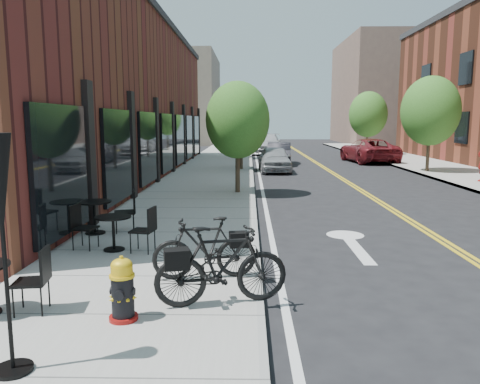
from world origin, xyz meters
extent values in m
plane|color=black|center=(0.00, 0.00, 0.00)|extent=(120.00, 120.00, 0.00)
cube|color=#9E9B93|center=(-2.00, 10.00, 0.06)|extent=(4.00, 70.00, 0.12)
cube|color=#4F1B19|center=(-6.50, 14.00, 3.50)|extent=(5.00, 28.00, 7.00)
cube|color=#726656|center=(-8.00, 48.00, 5.00)|extent=(8.00, 14.00, 10.00)
cube|color=brown|center=(16.00, 50.00, 6.00)|extent=(10.00, 16.00, 12.00)
cylinder|color=#382B1E|center=(-0.60, 9.00, 0.93)|extent=(0.16, 0.16, 1.61)
ellipsoid|color=#32621F|center=(-0.60, 9.00, 2.61)|extent=(2.20, 2.20, 2.64)
cylinder|color=#382B1E|center=(-0.60, 17.00, 0.96)|extent=(0.16, 0.16, 1.68)
ellipsoid|color=#32621F|center=(-0.60, 17.00, 2.72)|extent=(2.30, 2.30, 2.76)
cylinder|color=#382B1E|center=(-0.60, 25.00, 0.91)|extent=(0.16, 0.16, 1.57)
ellipsoid|color=#32621F|center=(-0.60, 25.00, 2.54)|extent=(2.10, 2.10, 2.52)
cylinder|color=#382B1E|center=(-0.60, 33.00, 0.98)|extent=(0.16, 0.16, 1.71)
ellipsoid|color=#32621F|center=(-0.60, 33.00, 2.79)|extent=(2.40, 2.40, 2.88)
cylinder|color=#382B1E|center=(8.60, 16.00, 1.03)|extent=(0.16, 0.16, 1.82)
ellipsoid|color=#32621F|center=(8.60, 16.00, 3.06)|extent=(2.80, 2.80, 3.36)
cylinder|color=#382B1E|center=(8.60, 28.00, 1.03)|extent=(0.16, 0.16, 1.82)
ellipsoid|color=#32621F|center=(8.60, 28.00, 3.06)|extent=(2.80, 2.80, 3.36)
cylinder|color=maroon|center=(-1.77, -1.66, 0.15)|extent=(0.39, 0.39, 0.05)
cylinder|color=black|center=(-1.77, -1.66, 0.41)|extent=(0.30, 0.30, 0.54)
cylinder|color=gold|center=(-1.77, -1.66, 0.69)|extent=(0.34, 0.34, 0.04)
cylinder|color=gold|center=(-1.77, -1.66, 0.76)|extent=(0.29, 0.29, 0.13)
ellipsoid|color=gold|center=(-1.77, -1.66, 0.83)|extent=(0.28, 0.28, 0.16)
cylinder|color=gold|center=(-1.77, -1.66, 0.92)|extent=(0.05, 0.05, 0.05)
imported|color=black|center=(-0.90, -0.08, 0.61)|extent=(1.69, 0.71, 0.98)
imported|color=black|center=(-0.57, -1.13, 0.66)|extent=(1.88, 0.94, 1.09)
cylinder|color=black|center=(-3.60, 2.84, 0.13)|extent=(0.53, 0.53, 0.03)
cylinder|color=black|center=(-3.60, 2.84, 0.48)|extent=(0.07, 0.07, 0.69)
cylinder|color=black|center=(-3.60, 2.84, 0.83)|extent=(0.92, 0.92, 0.03)
cylinder|color=black|center=(-2.80, 1.50, 0.13)|extent=(0.46, 0.46, 0.03)
cylinder|color=black|center=(-2.80, 1.50, 0.45)|extent=(0.06, 0.06, 0.64)
cylinder|color=black|center=(-2.80, 1.50, 0.77)|extent=(0.80, 0.80, 0.03)
cylinder|color=black|center=(-2.54, -2.90, 0.14)|extent=(0.38, 0.38, 0.04)
cylinder|color=black|center=(-2.54, -2.90, 1.28)|extent=(0.04, 0.04, 2.27)
imported|color=#93979A|center=(1.10, 16.77, 0.66)|extent=(1.65, 3.89, 1.31)
imported|color=black|center=(1.60, 20.93, 0.65)|extent=(1.66, 4.04, 1.30)
imported|color=silver|center=(1.18, 29.77, 0.79)|extent=(2.73, 5.65, 1.59)
imported|color=maroon|center=(7.30, 22.38, 0.74)|extent=(2.98, 5.56, 1.49)
camera|label=1|loc=(-0.21, -7.17, 2.58)|focal=35.00mm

